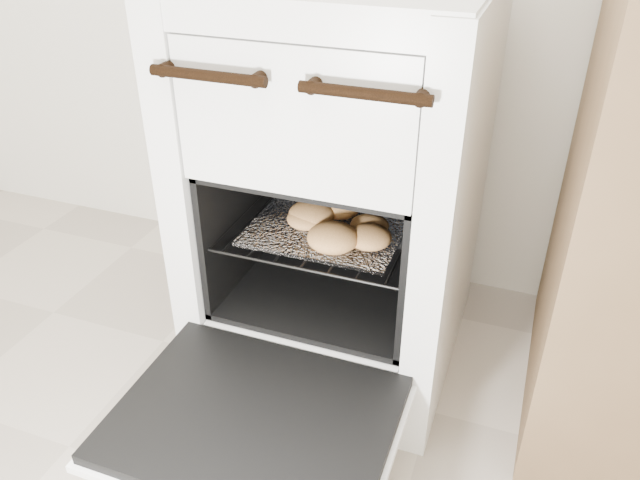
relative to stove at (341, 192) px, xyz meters
The scene contains 5 objects.
stove is the anchor object (origin of this frame).
oven_door 0.51m from the stove, 90.00° to the right, with size 0.49×0.38×0.03m.
oven_rack 0.08m from the stove, 90.00° to the right, with size 0.40×0.38×0.01m.
foil_sheet 0.09m from the stove, 90.00° to the right, with size 0.31×0.27×0.01m, color white.
baked_rolls 0.09m from the stove, 78.66° to the right, with size 0.27×0.32×0.05m.
Camera 1 is at (0.44, 0.06, 1.01)m, focal length 35.00 mm.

